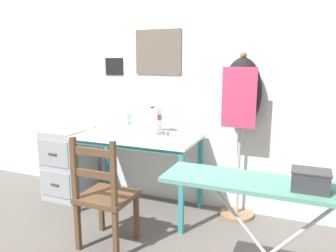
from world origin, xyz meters
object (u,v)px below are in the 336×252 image
object	(u,v)px
dress_form	(241,101)
storage_box	(310,180)
wooden_chair	(105,196)
ironing_board	(271,192)
fabric_bowl	(95,132)
scissors	(174,144)
sewing_machine	(144,121)
thread_spool_mid_table	(168,134)
thread_spool_near_machine	(164,133)
filing_cabinet	(70,163)

from	to	relation	value
dress_form	storage_box	xyz separation A→B (m)	(0.57, -1.26, -0.23)
wooden_chair	ironing_board	xyz separation A→B (m)	(1.25, -0.31, 0.36)
fabric_bowl	scissors	world-z (taller)	fabric_bowl
sewing_machine	thread_spool_mid_table	size ratio (longest dim) A/B	10.44
thread_spool_near_machine	scissors	bearing A→B (deg)	-52.51
scissors	ironing_board	xyz separation A→B (m)	(0.87, -0.80, 0.02)
wooden_chair	dress_form	bearing A→B (deg)	46.90
thread_spool_near_machine	ironing_board	distance (m)	1.54
fabric_bowl	storage_box	world-z (taller)	storage_box
storage_box	thread_spool_mid_table	bearing A→B (deg)	137.57
scissors	dress_form	xyz separation A→B (m)	(0.48, 0.42, 0.34)
scissors	filing_cabinet	world-z (taller)	scissors
ironing_board	thread_spool_near_machine	bearing A→B (deg)	135.01
dress_form	filing_cabinet	bearing A→B (deg)	-173.21
fabric_bowl	wooden_chair	bearing A→B (deg)	-50.41
thread_spool_mid_table	filing_cabinet	size ratio (longest dim) A/B	0.05
ironing_board	thread_spool_mid_table	bearing A→B (deg)	133.93
dress_form	ironing_board	xyz separation A→B (m)	(0.39, -1.22, -0.33)
thread_spool_mid_table	dress_form	bearing A→B (deg)	12.43
thread_spool_mid_table	scissors	bearing A→B (deg)	-58.28
sewing_machine	dress_form	size ratio (longest dim) A/B	0.25
scissors	storage_box	distance (m)	1.35
filing_cabinet	sewing_machine	bearing A→B (deg)	4.48
wooden_chair	fabric_bowl	bearing A→B (deg)	129.59
fabric_bowl	wooden_chair	size ratio (longest dim) A/B	0.18
storage_box	scissors	bearing A→B (deg)	141.39
thread_spool_mid_table	ironing_board	size ratio (longest dim) A/B	0.03
sewing_machine	scissors	xyz separation A→B (m)	(0.42, -0.28, -0.12)
wooden_chair	storage_box	bearing A→B (deg)	-13.48
thread_spool_near_machine	dress_form	world-z (taller)	dress_form
ironing_board	filing_cabinet	bearing A→B (deg)	154.90
filing_cabinet	ironing_board	distance (m)	2.42
thread_spool_mid_table	wooden_chair	size ratio (longest dim) A/B	0.04
fabric_bowl	wooden_chair	distance (m)	0.80
thread_spool_mid_table	storage_box	world-z (taller)	storage_box
thread_spool_mid_table	thread_spool_near_machine	bearing A→B (deg)	171.72
fabric_bowl	thread_spool_mid_table	xyz separation A→B (m)	(0.66, 0.22, -0.00)
thread_spool_near_machine	wooden_chair	distance (m)	0.87
filing_cabinet	ironing_board	bearing A→B (deg)	-25.10
ironing_board	sewing_machine	bearing A→B (deg)	140.04
filing_cabinet	thread_spool_near_machine	bearing A→B (deg)	3.96
wooden_chair	filing_cabinet	size ratio (longest dim) A/B	1.22
filing_cabinet	ironing_board	size ratio (longest dim) A/B	0.63
filing_cabinet	dress_form	distance (m)	1.93
thread_spool_near_machine	filing_cabinet	bearing A→B (deg)	-176.04
scissors	thread_spool_near_machine	world-z (taller)	thread_spool_near_machine
thread_spool_mid_table	wooden_chair	world-z (taller)	wooden_chair
fabric_bowl	wooden_chair	world-z (taller)	wooden_chair
thread_spool_near_machine	dress_form	xyz separation A→B (m)	(0.70, 0.14, 0.33)
sewing_machine	thread_spool_near_machine	xyz separation A→B (m)	(0.20, 0.01, -0.11)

